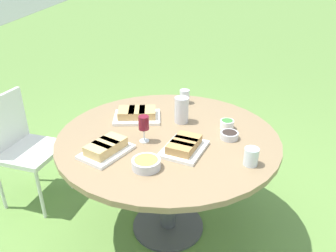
% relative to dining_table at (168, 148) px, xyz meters
% --- Properties ---
extents(ground_plane, '(40.00, 40.00, 0.00)m').
position_rel_dining_table_xyz_m(ground_plane, '(0.00, 0.00, -0.68)').
color(ground_plane, '#668E42').
extents(dining_table, '(1.42, 1.42, 0.78)m').
position_rel_dining_table_xyz_m(dining_table, '(0.00, 0.00, 0.00)').
color(dining_table, '#4C4C51').
rests_on(dining_table, ground_plane).
extents(chair_near_left, '(0.55, 0.53, 0.89)m').
position_rel_dining_table_xyz_m(chair_near_left, '(0.36, 1.15, -0.15)').
color(chair_near_left, silver).
rests_on(chair_near_left, ground_plane).
extents(water_pitcher, '(0.10, 0.10, 0.18)m').
position_rel_dining_table_xyz_m(water_pitcher, '(0.18, -0.09, 0.19)').
color(water_pitcher, silver).
rests_on(water_pitcher, dining_table).
extents(wine_glass, '(0.06, 0.06, 0.17)m').
position_rel_dining_table_xyz_m(wine_glass, '(-0.09, 0.15, 0.22)').
color(wine_glass, silver).
rests_on(wine_glass, dining_table).
extents(platter_bread_main, '(0.25, 0.33, 0.07)m').
position_rel_dining_table_xyz_m(platter_bread_main, '(0.24, 0.22, 0.13)').
color(platter_bread_main, white).
rests_on(platter_bread_main, dining_table).
extents(platter_charcuterie, '(0.36, 0.33, 0.08)m').
position_rel_dining_table_xyz_m(platter_charcuterie, '(-0.23, 0.36, 0.14)').
color(platter_charcuterie, white).
rests_on(platter_charcuterie, dining_table).
extents(platter_sandwich_side, '(0.35, 0.32, 0.07)m').
position_rel_dining_table_xyz_m(platter_sandwich_side, '(-0.20, -0.09, 0.13)').
color(platter_sandwich_side, white).
rests_on(platter_sandwich_side, dining_table).
extents(bowl_fries, '(0.16, 0.16, 0.05)m').
position_rel_dining_table_xyz_m(bowl_fries, '(-0.38, 0.12, 0.13)').
color(bowl_fries, silver).
rests_on(bowl_fries, dining_table).
extents(bowl_salad, '(0.09, 0.09, 0.06)m').
position_rel_dining_table_xyz_m(bowl_salad, '(0.08, -0.39, 0.13)').
color(bowl_salad, white).
rests_on(bowl_salad, dining_table).
extents(bowl_olives, '(0.11, 0.11, 0.04)m').
position_rel_dining_table_xyz_m(bowl_olives, '(-0.06, -0.38, 0.13)').
color(bowl_olives, silver).
rests_on(bowl_olives, dining_table).
extents(cup_water_near, '(0.08, 0.08, 0.11)m').
position_rel_dining_table_xyz_m(cup_water_near, '(0.53, -0.13, 0.15)').
color(cup_water_near, silver).
rests_on(cup_water_near, dining_table).
extents(cup_water_far, '(0.08, 0.08, 0.10)m').
position_rel_dining_table_xyz_m(cup_water_far, '(-0.35, -0.45, 0.15)').
color(cup_water_far, silver).
rests_on(cup_water_far, dining_table).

